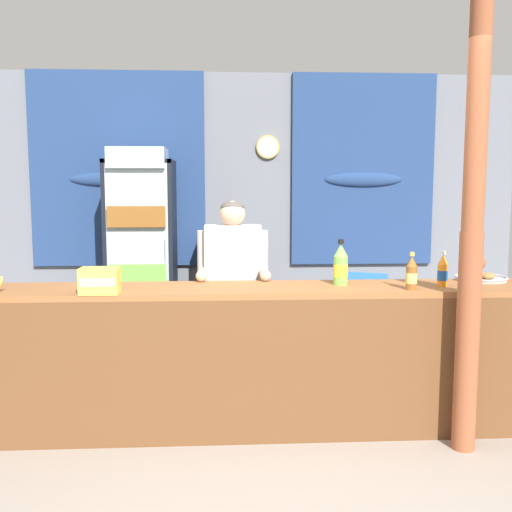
% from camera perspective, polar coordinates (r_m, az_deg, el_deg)
% --- Properties ---
extents(ground_plane, '(7.79, 7.79, 0.00)m').
position_cam_1_polar(ground_plane, '(4.76, 0.59, -13.33)').
color(ground_plane, gray).
extents(back_wall_curtained, '(5.79, 0.22, 2.85)m').
position_cam_1_polar(back_wall_curtained, '(6.29, -0.76, 5.32)').
color(back_wall_curtained, slate).
rests_on(back_wall_curtained, ground).
extents(stall_counter, '(3.69, 0.53, 0.98)m').
position_cam_1_polar(stall_counter, '(3.80, 0.58, -8.97)').
color(stall_counter, '#935B33').
rests_on(stall_counter, ground).
extents(timber_post, '(0.16, 0.14, 2.74)m').
position_cam_1_polar(timber_post, '(3.71, 20.61, 1.36)').
color(timber_post, '#995133').
rests_on(timber_post, ground).
extents(drink_fridge, '(0.67, 0.61, 2.02)m').
position_cam_1_polar(drink_fridge, '(5.85, -11.30, 1.35)').
color(drink_fridge, black).
rests_on(drink_fridge, ground).
extents(bottle_shelf_rack, '(0.48, 0.28, 1.14)m').
position_cam_1_polar(bottle_shelf_rack, '(6.06, -3.36, -3.12)').
color(bottle_shelf_rack, brown).
rests_on(bottle_shelf_rack, ground).
extents(plastic_lawn_chair, '(0.58, 0.58, 0.86)m').
position_cam_1_polar(plastic_lawn_chair, '(5.56, 10.85, -5.21)').
color(plastic_lawn_chair, '#3884D6').
rests_on(plastic_lawn_chair, ground).
extents(shopkeeper, '(0.53, 0.42, 1.54)m').
position_cam_1_polar(shopkeeper, '(4.32, -2.31, -2.06)').
color(shopkeeper, '#28282D').
rests_on(shopkeeper, ground).
extents(soda_bottle_lime_soda, '(0.10, 0.10, 0.31)m').
position_cam_1_polar(soda_bottle_lime_soda, '(3.94, 8.39, -0.93)').
color(soda_bottle_lime_soda, '#75C64C').
rests_on(soda_bottle_lime_soda, stall_counter).
extents(soda_bottle_iced_tea, '(0.07, 0.07, 0.24)m').
position_cam_1_polar(soda_bottle_iced_tea, '(3.84, 15.17, -1.72)').
color(soda_bottle_iced_tea, brown).
rests_on(soda_bottle_iced_tea, stall_counter).
extents(soda_bottle_orange_soda, '(0.07, 0.07, 0.24)m').
position_cam_1_polar(soda_bottle_orange_soda, '(4.03, 18.03, -1.45)').
color(soda_bottle_orange_soda, orange).
rests_on(soda_bottle_orange_soda, stall_counter).
extents(snack_box_instant_noodle, '(0.24, 0.15, 0.16)m').
position_cam_1_polar(snack_box_instant_noodle, '(3.70, -15.24, -2.38)').
color(snack_box_instant_noodle, '#EAD14C').
rests_on(snack_box_instant_noodle, stall_counter).
extents(pastry_tray, '(0.37, 0.37, 0.07)m').
position_cam_1_polar(pastry_tray, '(4.41, 21.40, -1.96)').
color(pastry_tray, '#BCBCC1').
rests_on(pastry_tray, stall_counter).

